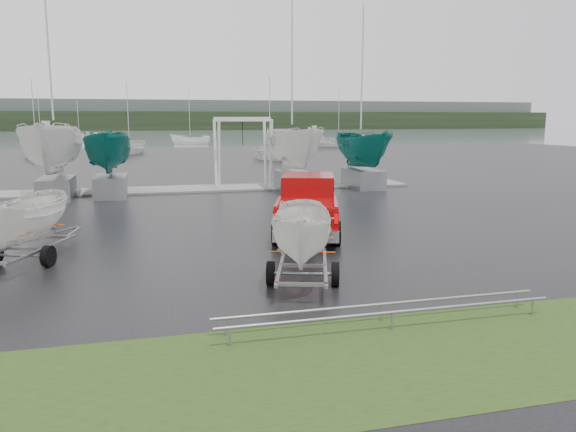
{
  "coord_description": "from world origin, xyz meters",
  "views": [
    {
      "loc": [
        -0.62,
        -19.33,
        4.1
      ],
      "look_at": [
        3.55,
        -3.41,
        1.2
      ],
      "focal_mm": 35.0,
      "sensor_mm": 36.0,
      "label": 1
    }
  ],
  "objects": [
    {
      "name": "ground_plane",
      "position": [
        0.0,
        0.0,
        0.0
      ],
      "size": [
        120.0,
        120.0,
        0.0
      ],
      "primitive_type": "plane",
      "color": "black",
      "rests_on": "ground"
    },
    {
      "name": "lake",
      "position": [
        0.0,
        100.0,
        -0.01
      ],
      "size": [
        300.0,
        300.0,
        0.0
      ],
      "primitive_type": "plane",
      "color": "slate",
      "rests_on": "ground"
    },
    {
      "name": "grass_verge",
      "position": [
        0.0,
        -11.0,
        0.0
      ],
      "size": [
        40.0,
        40.0,
        0.0
      ],
      "primitive_type": "plane",
      "color": "#1F3314",
      "rests_on": "ground"
    },
    {
      "name": "dock",
      "position": [
        0.0,
        13.0,
        0.05
      ],
      "size": [
        30.0,
        3.0,
        0.12
      ],
      "primitive_type": "cube",
      "color": "gray",
      "rests_on": "ground"
    },
    {
      "name": "treeline",
      "position": [
        0.0,
        170.0,
        3.0
      ],
      "size": [
        300.0,
        8.0,
        6.0
      ],
      "primitive_type": "cube",
      "color": "black",
      "rests_on": "ground"
    },
    {
      "name": "far_hill",
      "position": [
        0.0,
        178.0,
        5.0
      ],
      "size": [
        300.0,
        6.0,
        10.0
      ],
      "primitive_type": "cube",
      "color": "#4C5651",
      "rests_on": "ground"
    },
    {
      "name": "pickup_truck",
      "position": [
        5.15,
        -0.1,
        1.04
      ],
      "size": [
        3.75,
        6.34,
        2.0
      ],
      "rotation": [
        0.0,
        0.0,
        -0.31
      ],
      "color": "maroon",
      "rests_on": "ground"
    },
    {
      "name": "trailer_hitched",
      "position": [
        3.18,
        -6.3,
        2.42
      ],
      "size": [
        2.21,
        3.79,
        4.44
      ],
      "rotation": [
        0.0,
        0.0,
        -0.31
      ],
      "color": "gray",
      "rests_on": "ground"
    },
    {
      "name": "trailer_parked",
      "position": [
        -3.9,
        -2.54,
        2.48
      ],
      "size": [
        2.41,
        3.78,
        4.54
      ],
      "rotation": [
        0.0,
        0.0,
        -0.37
      ],
      "color": "gray",
      "rests_on": "ground"
    },
    {
      "name": "boat_hoist",
      "position": [
        5.14,
        13.0,
        2.67
      ],
      "size": [
        3.3,
        2.18,
        4.12
      ],
      "color": "silver",
      "rests_on": "ground"
    },
    {
      "name": "keelboat_0",
      "position": [
        -4.81,
        11.0,
        4.43
      ],
      "size": [
        2.78,
        3.2,
        10.96
      ],
      "color": "gray",
      "rests_on": "ground"
    },
    {
      "name": "keelboat_1",
      "position": [
        -2.19,
        11.2,
        3.7
      ],
      "size": [
        2.34,
        3.2,
        7.31
      ],
      "color": "gray",
      "rests_on": "ground"
    },
    {
      "name": "keelboat_2",
      "position": [
        7.69,
        11.0,
        4.02
      ],
      "size": [
        2.53,
        3.2,
        10.7
      ],
      "color": "gray",
      "rests_on": "ground"
    },
    {
      "name": "keelboat_3",
      "position": [
        11.96,
        11.3,
        3.53
      ],
      "size": [
        2.24,
        3.2,
        10.4
      ],
      "color": "gray",
      "rests_on": "ground"
    },
    {
      "name": "mast_rack_2",
      "position": [
        4.0,
        -9.5,
        0.35
      ],
      "size": [
        7.0,
        0.56,
        0.06
      ],
      "color": "gray",
      "rests_on": "ground"
    },
    {
      "name": "moored_boat_0",
      "position": [
        -10.91,
        42.89,
        0.01
      ],
      "size": [
        3.19,
        3.23,
        11.21
      ],
      "rotation": [
        0.0,
        0.0,
        3.54
      ],
      "color": "silver",
      "rests_on": "ground"
    },
    {
      "name": "moored_boat_1",
      "position": [
        -1.81,
        47.26,
        0.0
      ],
      "size": [
        3.32,
        3.36,
        11.39
      ],
      "rotation": [
        0.0,
        0.0,
        5.91
      ],
      "color": "silver",
      "rests_on": "ground"
    },
    {
      "name": "moored_boat_2",
      "position": [
        11.73,
        34.83,
        0.01
      ],
      "size": [
        2.59,
        2.63,
        10.9
      ],
      "rotation": [
        0.0,
        0.0,
        0.2
      ],
      "color": "silver",
      "rests_on": "ground"
    },
    {
      "name": "moored_boat_3",
      "position": [
        26.27,
        55.41,
        0.0
      ],
      "size": [
        3.88,
        3.86,
        11.7
      ],
      "rotation": [
        0.0,
        0.0,
        1.03
      ],
      "color": "silver",
      "rests_on": "ground"
    },
    {
      "name": "moored_boat_5",
      "position": [
        6.83,
        68.49,
        0.01
      ],
      "size": [
        3.2,
        3.17,
        11.19
      ],
      "rotation": [
        0.0,
        0.0,
        4.32
      ],
      "color": "silver",
      "rests_on": "ground"
    },
    {
      "name": "moored_boat_6",
      "position": [
        -10.9,
        85.8,
        0.0
      ],
      "size": [
        3.71,
        3.69,
        11.53
      ],
      "rotation": [
        0.0,
        0.0,
        5.26
      ],
      "color": "silver",
      "rests_on": "ground"
    },
    {
      "name": "moored_boat_7",
      "position": [
        -13.85,
        64.79,
        0.01
      ],
      "size": [
        3.11,
        3.15,
        11.19
      ],
      "rotation": [
        0.0,
        0.0,
        3.5
      ],
      "color": "silver",
      "rests_on": "ground"
    }
  ]
}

